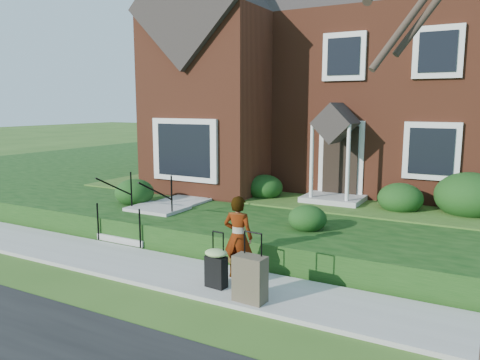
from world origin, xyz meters
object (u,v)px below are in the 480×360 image
Objects in this scene: front_steps at (146,218)px; suitcase_black at (216,266)px; suitcase_olive at (250,279)px; woman at (238,237)px.

front_steps reaches higher than suitcase_black.
suitcase_black is (3.38, -2.14, -0.00)m from front_steps.
front_steps is 1.74× the size of suitcase_olive.
suitcase_black is at bearing -32.32° from front_steps.
woman reaches higher than suitcase_black.
front_steps is at bearing 154.23° from suitcase_olive.
suitcase_olive is at bearing 123.04° from woman.
woman is 1.34× the size of suitcase_olive.
front_steps is 2.00× the size of suitcase_black.
suitcase_black is 0.84m from suitcase_olive.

